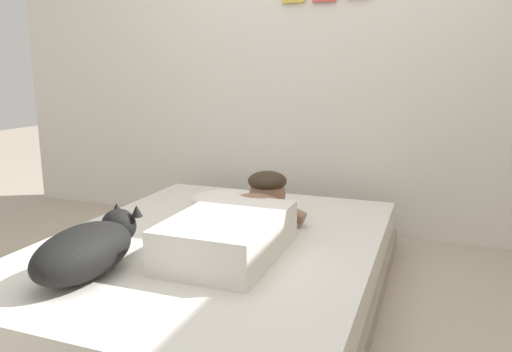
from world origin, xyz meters
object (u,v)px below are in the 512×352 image
Objects in this scene: pillow at (234,201)px; dog at (89,248)px; coffee_cup at (278,213)px; cell_phone at (189,251)px; person_lying at (241,222)px; bed at (215,267)px.

dog reaches higher than pillow.
coffee_cup is at bearing -14.92° from pillow.
dog is at bearing -116.88° from coffee_cup.
coffee_cup is 0.62m from cell_phone.
coffee_cup is (0.28, -0.08, -0.02)m from pillow.
dog is at bearing -126.91° from cell_phone.
cell_phone is (0.25, 0.33, -0.10)m from dog.
coffee_cup is 0.89× the size of cell_phone.
person_lying reaches higher than cell_phone.
pillow reaches higher than bed.
pillow is 3.71× the size of cell_phone.
bed is 0.47m from coffee_cup.
pillow is 0.57× the size of person_lying.
pillow is 0.67m from cell_phone.
dog is at bearing -100.38° from pillow.
bed is 0.52m from pillow.
person_lying is 0.66m from dog.
person_lying is at bearing -63.65° from pillow.
person_lying is at bearing 49.55° from dog.
dog is (-0.43, -0.50, -0.00)m from person_lying.
cell_phone is at bearing -136.55° from person_lying.
coffee_cup reaches higher than bed.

